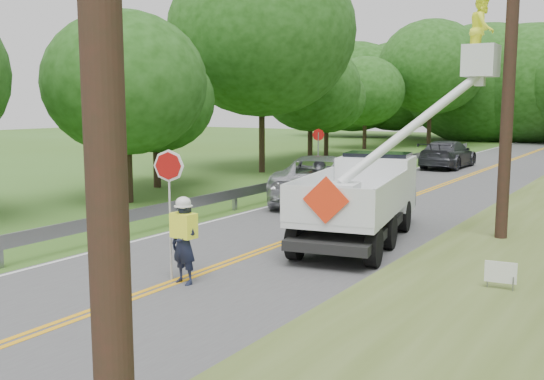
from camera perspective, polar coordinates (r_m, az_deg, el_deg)
The scene contains 10 objects.
ground at distance 11.50m, azimuth -16.65°, elevation -11.00°, with size 140.00×140.00×0.00m, color #3C601A.
road at distance 22.91m, azimuth 10.86°, elevation -1.33°, with size 7.20×96.00×0.03m.
guardrail at distance 25.36m, azimuth 3.21°, elevation 0.94°, with size 0.18×48.00×0.77m.
treeline_left at distance 43.30m, azimuth 7.52°, elevation 11.35°, with size 11.10×55.24×11.73m.
flagger at distance 12.64m, azimuth -8.23°, elevation -4.33°, with size 1.09×0.45×2.73m.
bucket_truck at distance 17.14m, azimuth 9.54°, elevation 0.52°, with size 4.73×6.65×6.32m.
suv_silver at distance 23.04m, azimuth 4.64°, elevation 1.08°, with size 2.91×6.32×1.76m, color silver.
suv_darkgrey at distance 36.62m, azimuth 16.02°, elevation 3.23°, with size 2.19×5.40×1.57m, color #383941.
stop_sign_permanent at distance 27.53m, azimuth 4.32°, elevation 3.91°, with size 0.43×0.38×2.57m.
yard_sign at distance 12.09m, azimuth 20.47°, elevation -7.31°, with size 0.56×0.11×0.82m.
Camera 1 is at (8.33, -7.02, 3.69)m, focal length 40.52 mm.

